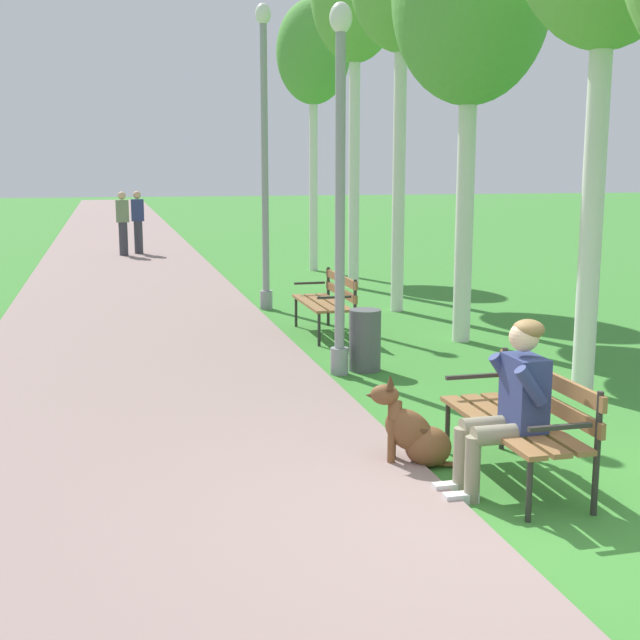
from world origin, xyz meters
name	(u,v)px	position (x,y,z in m)	size (l,w,h in m)	color
ground_plane	(506,527)	(0.00, 0.00, 0.00)	(120.00, 120.00, 0.00)	#3D8433
paved_path	(119,236)	(-2.08, 24.00, 0.02)	(3.88, 60.00, 0.04)	gray
park_bench_near	(523,414)	(0.47, 0.74, 0.51)	(0.55, 1.50, 0.85)	olive
park_bench_mid	(328,298)	(0.47, 6.40, 0.51)	(0.55, 1.50, 0.85)	olive
person_seated_on_near_bench	(510,400)	(0.27, 0.55, 0.68)	(0.74, 0.49, 1.25)	gray
dog_brown	(415,434)	(-0.18, 1.23, 0.26)	(0.79, 0.45, 0.71)	brown
lamp_post_near	(340,188)	(0.03, 4.20, 2.05)	(0.24, 0.24, 3.97)	gray
lamp_post_mid	(265,156)	(0.03, 8.71, 2.45)	(0.24, 0.24, 4.74)	gray
birch_tree_third	(471,1)	(2.08, 5.58, 4.30)	(1.96, 2.08, 5.65)	silver
birch_tree_sixth	(313,55)	(1.98, 13.53, 4.60)	(1.58, 1.50, 5.76)	silver
litter_bin	(365,340)	(0.36, 4.31, 0.35)	(0.36, 0.36, 0.70)	#515156
pedestrian_distant	(123,224)	(-2.04, 17.43, 0.84)	(0.32, 0.22, 1.65)	#383842
pedestrian_further_distant	(138,223)	(-1.65, 17.81, 0.84)	(0.32, 0.22, 1.65)	#383842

